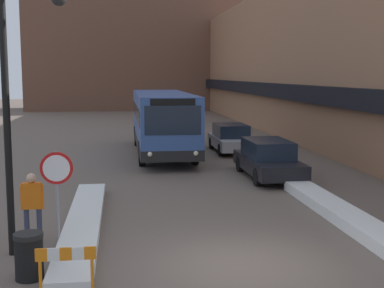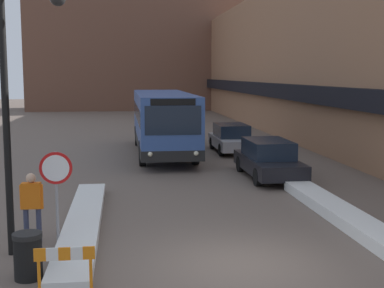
% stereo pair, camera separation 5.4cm
% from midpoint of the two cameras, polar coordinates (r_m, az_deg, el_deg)
% --- Properties ---
extents(ground_plane, '(160.00, 160.00, 0.00)m').
position_cam_midpoint_polar(ground_plane, '(11.84, 5.54, -12.76)').
color(ground_plane, '#66564C').
extents(building_row_right, '(5.50, 60.00, 10.03)m').
position_cam_midpoint_polar(building_row_right, '(37.01, 12.45, 8.70)').
color(building_row_right, '#996B4C').
rests_on(building_row_right, ground_plane).
extents(building_backdrop_far, '(26.00, 8.00, 17.64)m').
position_cam_midpoint_polar(building_backdrop_far, '(63.88, -5.28, 11.68)').
color(building_backdrop_far, brown).
rests_on(building_backdrop_far, ground_plane).
extents(snow_bank_left, '(0.90, 9.00, 0.27)m').
position_cam_midpoint_polar(snow_bank_left, '(14.72, -11.43, -8.25)').
color(snow_bank_left, silver).
rests_on(snow_bank_left, ground_plane).
extents(snow_bank_right, '(0.90, 10.08, 0.33)m').
position_cam_midpoint_polar(snow_bank_right, '(14.91, 17.35, -8.14)').
color(snow_bank_right, silver).
rests_on(snow_bank_right, ground_plane).
extents(city_bus, '(2.68, 11.23, 3.14)m').
position_cam_midpoint_polar(city_bus, '(27.36, -3.07, 2.51)').
color(city_bus, '#335193').
rests_on(city_bus, ground_plane).
extents(parked_car_front, '(1.85, 4.75, 1.50)m').
position_cam_midpoint_polar(parked_car_front, '(21.37, 8.22, -1.59)').
color(parked_car_front, black).
rests_on(parked_car_front, ground_plane).
extents(parked_car_middle, '(1.83, 4.40, 1.46)m').
position_cam_midpoint_polar(parked_car_middle, '(28.30, 4.29, 0.63)').
color(parked_car_middle, '#B7B7BC').
rests_on(parked_car_middle, ground_plane).
extents(stop_sign, '(0.76, 0.08, 2.29)m').
position_cam_midpoint_polar(stop_sign, '(12.89, -14.17, -3.60)').
color(stop_sign, gray).
rests_on(stop_sign, ground_plane).
extents(street_lamp, '(1.46, 0.36, 6.03)m').
position_cam_midpoint_polar(street_lamp, '(12.40, -17.90, 5.61)').
color(street_lamp, black).
rests_on(street_lamp, ground_plane).
extents(pedestrian, '(0.56, 0.23, 1.72)m').
position_cam_midpoint_polar(pedestrian, '(13.59, -16.62, -5.84)').
color(pedestrian, '#333851').
rests_on(pedestrian, ground_plane).
extents(trash_bin, '(0.59, 0.59, 0.95)m').
position_cam_midpoint_polar(trash_bin, '(11.39, -16.96, -11.34)').
color(trash_bin, black).
rests_on(trash_bin, ground_plane).
extents(construction_barricade, '(1.10, 0.06, 0.94)m').
position_cam_midpoint_polar(construction_barricade, '(10.30, -13.27, -12.13)').
color(construction_barricade, orange).
rests_on(construction_barricade, ground_plane).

